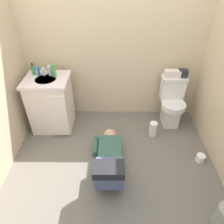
{
  "coord_description": "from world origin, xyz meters",
  "views": [
    {
      "loc": [
        0.0,
        -1.76,
        2.13
      ],
      "look_at": [
        -0.01,
        0.47,
        0.45
      ],
      "focal_mm": 33.28,
      "sensor_mm": 36.0,
      "label": 1
    }
  ],
  "objects_px": {
    "bottle_green": "(53,70)",
    "toiletry_bag": "(183,73)",
    "person_plumber": "(109,160)",
    "soap_dispenser": "(33,70)",
    "paper_towel_roll": "(153,129)",
    "tissue_box": "(172,74)",
    "trash_can": "(224,217)",
    "vanity_cabinet": "(51,103)",
    "bottle_white": "(43,72)",
    "toilet_paper_roll": "(200,158)",
    "toilet": "(171,102)",
    "faucet": "(47,70)",
    "bottle_blue": "(38,71)",
    "bottle_clear": "(50,71)"
  },
  "relations": [
    {
      "from": "vanity_cabinet",
      "to": "soap_dispenser",
      "type": "xyz_separation_m",
      "value": [
        -0.19,
        0.13,
        0.47
      ]
    },
    {
      "from": "toilet",
      "to": "tissue_box",
      "type": "bearing_deg",
      "value": 116.43
    },
    {
      "from": "person_plumber",
      "to": "toiletry_bag",
      "type": "height_order",
      "value": "toiletry_bag"
    },
    {
      "from": "vanity_cabinet",
      "to": "toiletry_bag",
      "type": "height_order",
      "value": "toiletry_bag"
    },
    {
      "from": "toiletry_bag",
      "to": "trash_can",
      "type": "relative_size",
      "value": 0.45
    },
    {
      "from": "soap_dispenser",
      "to": "bottle_blue",
      "type": "bearing_deg",
      "value": -24.49
    },
    {
      "from": "person_plumber",
      "to": "bottle_green",
      "type": "distance_m",
      "value": 1.39
    },
    {
      "from": "bottle_blue",
      "to": "trash_can",
      "type": "height_order",
      "value": "bottle_blue"
    },
    {
      "from": "bottle_clear",
      "to": "paper_towel_roll",
      "type": "height_order",
      "value": "bottle_clear"
    },
    {
      "from": "toiletry_bag",
      "to": "vanity_cabinet",
      "type": "bearing_deg",
      "value": -174.02
    },
    {
      "from": "faucet",
      "to": "paper_towel_roll",
      "type": "xyz_separation_m",
      "value": [
        1.49,
        -0.36,
        -0.76
      ]
    },
    {
      "from": "person_plumber",
      "to": "soap_dispenser",
      "type": "bearing_deg",
      "value": 137.19
    },
    {
      "from": "toiletry_bag",
      "to": "paper_towel_roll",
      "type": "distance_m",
      "value": 0.9
    },
    {
      "from": "faucet",
      "to": "paper_towel_roll",
      "type": "distance_m",
      "value": 1.71
    },
    {
      "from": "toiletry_bag",
      "to": "bottle_clear",
      "type": "distance_m",
      "value": 1.85
    },
    {
      "from": "person_plumber",
      "to": "bottle_green",
      "type": "relative_size",
      "value": 6.0
    },
    {
      "from": "faucet",
      "to": "tissue_box",
      "type": "relative_size",
      "value": 0.45
    },
    {
      "from": "person_plumber",
      "to": "soap_dispenser",
      "type": "xyz_separation_m",
      "value": [
        -1.05,
        0.97,
        0.71
      ]
    },
    {
      "from": "vanity_cabinet",
      "to": "bottle_white",
      "type": "bearing_deg",
      "value": 114.7
    },
    {
      "from": "bottle_clear",
      "to": "trash_can",
      "type": "distance_m",
      "value": 2.61
    },
    {
      "from": "toilet",
      "to": "trash_can",
      "type": "xyz_separation_m",
      "value": [
        0.18,
        -1.6,
        -0.23
      ]
    },
    {
      "from": "toilet_paper_roll",
      "to": "vanity_cabinet",
      "type": "bearing_deg",
      "value": 161.02
    },
    {
      "from": "faucet",
      "to": "bottle_white",
      "type": "bearing_deg",
      "value": -134.8
    },
    {
      "from": "bottle_white",
      "to": "toilet_paper_roll",
      "type": "bearing_deg",
      "value": -21.07
    },
    {
      "from": "bottle_blue",
      "to": "bottle_white",
      "type": "distance_m",
      "value": 0.07
    },
    {
      "from": "bottle_white",
      "to": "toiletry_bag",
      "type": "bearing_deg",
      "value": 2.84
    },
    {
      "from": "tissue_box",
      "to": "trash_can",
      "type": "height_order",
      "value": "tissue_box"
    },
    {
      "from": "faucet",
      "to": "tissue_box",
      "type": "bearing_deg",
      "value": 1.71
    },
    {
      "from": "trash_can",
      "to": "toilet_paper_roll",
      "type": "bearing_deg",
      "value": 85.69
    },
    {
      "from": "paper_towel_roll",
      "to": "toilet_paper_roll",
      "type": "bearing_deg",
      "value": -41.76
    },
    {
      "from": "toiletry_bag",
      "to": "paper_towel_roll",
      "type": "bearing_deg",
      "value": -134.65
    },
    {
      "from": "person_plumber",
      "to": "bottle_green",
      "type": "height_order",
      "value": "bottle_green"
    },
    {
      "from": "bottle_green",
      "to": "soap_dispenser",
      "type": "bearing_deg",
      "value": 167.89
    },
    {
      "from": "bottle_white",
      "to": "toilet_paper_roll",
      "type": "distance_m",
      "value": 2.37
    },
    {
      "from": "faucet",
      "to": "soap_dispenser",
      "type": "xyz_separation_m",
      "value": [
        -0.19,
        -0.02,
        0.02
      ]
    },
    {
      "from": "tissue_box",
      "to": "bottle_blue",
      "type": "bearing_deg",
      "value": -176.65
    },
    {
      "from": "vanity_cabinet",
      "to": "person_plumber",
      "type": "distance_m",
      "value": 1.22
    },
    {
      "from": "vanity_cabinet",
      "to": "faucet",
      "type": "xyz_separation_m",
      "value": [
        -0.0,
        0.15,
        0.45
      ]
    },
    {
      "from": "bottle_blue",
      "to": "bottle_white",
      "type": "relative_size",
      "value": 1.26
    },
    {
      "from": "person_plumber",
      "to": "toiletry_bag",
      "type": "relative_size",
      "value": 8.59
    },
    {
      "from": "faucet",
      "to": "toilet_paper_roll",
      "type": "relative_size",
      "value": 0.91
    },
    {
      "from": "toiletry_bag",
      "to": "soap_dispenser",
      "type": "height_order",
      "value": "soap_dispenser"
    },
    {
      "from": "toilet",
      "to": "paper_towel_roll",
      "type": "relative_size",
      "value": 3.28
    },
    {
      "from": "bottle_white",
      "to": "toilet_paper_roll",
      "type": "height_order",
      "value": "bottle_white"
    },
    {
      "from": "bottle_green",
      "to": "toiletry_bag",
      "type": "bearing_deg",
      "value": 4.34
    },
    {
      "from": "vanity_cabinet",
      "to": "paper_towel_roll",
      "type": "xyz_separation_m",
      "value": [
        1.48,
        -0.21,
        -0.3
      ]
    },
    {
      "from": "toilet",
      "to": "bottle_blue",
      "type": "bearing_deg",
      "value": -179.46
    },
    {
      "from": "bottle_green",
      "to": "paper_towel_roll",
      "type": "height_order",
      "value": "bottle_green"
    },
    {
      "from": "toilet",
      "to": "bottle_white",
      "type": "bearing_deg",
      "value": -179.83
    },
    {
      "from": "toilet_paper_roll",
      "to": "person_plumber",
      "type": "bearing_deg",
      "value": -172.88
    }
  ]
}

